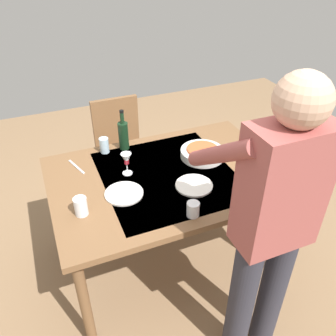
{
  "coord_description": "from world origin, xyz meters",
  "views": [
    {
      "loc": [
        0.7,
        1.69,
        2.09
      ],
      "look_at": [
        0.0,
        0.0,
        0.83
      ],
      "focal_mm": 37.4,
      "sensor_mm": 36.0,
      "label": 1
    }
  ],
  "objects_px": {
    "water_cup_near_left": "(270,185)",
    "dinner_plate_near": "(194,185)",
    "serving_bowl_pasta": "(202,153)",
    "dinner_plate_far": "(124,193)",
    "water_cup_far_right": "(81,206)",
    "dining_table": "(168,184)",
    "person_server": "(271,223)",
    "water_cup_far_left": "(193,209)",
    "water_cup_near_right": "(104,145)",
    "chair_near": "(120,144)",
    "wine_bottle": "(123,135)",
    "wine_glass_left": "(126,160)"
  },
  "relations": [
    {
      "from": "water_cup_near_left",
      "to": "water_cup_near_right",
      "type": "relative_size",
      "value": 0.89
    },
    {
      "from": "serving_bowl_pasta",
      "to": "dinner_plate_near",
      "type": "xyz_separation_m",
      "value": [
        0.2,
        0.28,
        -0.03
      ]
    },
    {
      "from": "water_cup_far_left",
      "to": "water_cup_far_right",
      "type": "relative_size",
      "value": 0.78
    },
    {
      "from": "water_cup_far_right",
      "to": "dinner_plate_far",
      "type": "bearing_deg",
      "value": -163.32
    },
    {
      "from": "person_server",
      "to": "water_cup_near_right",
      "type": "bearing_deg",
      "value": -67.27
    },
    {
      "from": "chair_near",
      "to": "serving_bowl_pasta",
      "type": "xyz_separation_m",
      "value": [
        -0.38,
        0.79,
        0.28
      ]
    },
    {
      "from": "dining_table",
      "to": "water_cup_near_left",
      "type": "xyz_separation_m",
      "value": [
        -0.49,
        0.4,
        0.12
      ]
    },
    {
      "from": "chair_near",
      "to": "wine_bottle",
      "type": "relative_size",
      "value": 3.07
    },
    {
      "from": "chair_near",
      "to": "water_cup_near_right",
      "type": "xyz_separation_m",
      "value": [
        0.23,
        0.48,
        0.3
      ]
    },
    {
      "from": "chair_near",
      "to": "serving_bowl_pasta",
      "type": "bearing_deg",
      "value": 115.63
    },
    {
      "from": "water_cup_near_left",
      "to": "wine_bottle",
      "type": "bearing_deg",
      "value": -51.29
    },
    {
      "from": "person_server",
      "to": "serving_bowl_pasta",
      "type": "relative_size",
      "value": 5.63
    },
    {
      "from": "serving_bowl_pasta",
      "to": "dinner_plate_far",
      "type": "height_order",
      "value": "serving_bowl_pasta"
    },
    {
      "from": "dinner_plate_near",
      "to": "water_cup_near_left",
      "type": "bearing_deg",
      "value": 150.46
    },
    {
      "from": "water_cup_near_right",
      "to": "water_cup_far_left",
      "type": "relative_size",
      "value": 1.29
    },
    {
      "from": "chair_near",
      "to": "wine_glass_left",
      "type": "xyz_separation_m",
      "value": [
        0.16,
        0.79,
        0.35
      ]
    },
    {
      "from": "wine_glass_left",
      "to": "chair_near",
      "type": "bearing_deg",
      "value": -101.24
    },
    {
      "from": "water_cup_far_left",
      "to": "serving_bowl_pasta",
      "type": "xyz_separation_m",
      "value": [
        -0.32,
        -0.52,
        -0.01
      ]
    },
    {
      "from": "dining_table",
      "to": "water_cup_far_right",
      "type": "bearing_deg",
      "value": 15.98
    },
    {
      "from": "wine_glass_left",
      "to": "water_cup_near_right",
      "type": "height_order",
      "value": "wine_glass_left"
    },
    {
      "from": "chair_near",
      "to": "water_cup_near_right",
      "type": "distance_m",
      "value": 0.61
    },
    {
      "from": "water_cup_far_right",
      "to": "wine_bottle",
      "type": "bearing_deg",
      "value": -125.34
    },
    {
      "from": "dining_table",
      "to": "serving_bowl_pasta",
      "type": "relative_size",
      "value": 4.98
    },
    {
      "from": "water_cup_near_right",
      "to": "serving_bowl_pasta",
      "type": "relative_size",
      "value": 0.37
    },
    {
      "from": "dinner_plate_near",
      "to": "water_cup_near_right",
      "type": "bearing_deg",
      "value": -55.63
    },
    {
      "from": "wine_glass_left",
      "to": "water_cup_near_right",
      "type": "relative_size",
      "value": 1.38
    },
    {
      "from": "water_cup_near_right",
      "to": "dinner_plate_near",
      "type": "bearing_deg",
      "value": 124.37
    },
    {
      "from": "water_cup_near_left",
      "to": "dining_table",
      "type": "bearing_deg",
      "value": -38.97
    },
    {
      "from": "water_cup_near_right",
      "to": "serving_bowl_pasta",
      "type": "xyz_separation_m",
      "value": [
        -0.61,
        0.32,
        -0.02
      ]
    },
    {
      "from": "water_cup_far_left",
      "to": "wine_glass_left",
      "type": "bearing_deg",
      "value": -67.29
    },
    {
      "from": "water_cup_far_left",
      "to": "water_cup_far_right",
      "type": "distance_m",
      "value": 0.61
    },
    {
      "from": "wine_glass_left",
      "to": "water_cup_far_left",
      "type": "distance_m",
      "value": 0.57
    },
    {
      "from": "chair_near",
      "to": "person_server",
      "type": "bearing_deg",
      "value": 99.33
    },
    {
      "from": "serving_bowl_pasta",
      "to": "water_cup_far_right",
      "type": "bearing_deg",
      "value": 17.16
    },
    {
      "from": "dining_table",
      "to": "water_cup_far_left",
      "type": "relative_size",
      "value": 17.53
    },
    {
      "from": "dining_table",
      "to": "person_server",
      "type": "bearing_deg",
      "value": 104.0
    },
    {
      "from": "wine_glass_left",
      "to": "water_cup_far_right",
      "type": "xyz_separation_m",
      "value": [
        0.35,
        0.28,
        -0.05
      ]
    },
    {
      "from": "water_cup_far_right",
      "to": "serving_bowl_pasta",
      "type": "height_order",
      "value": "water_cup_far_right"
    },
    {
      "from": "dinner_plate_near",
      "to": "dinner_plate_far",
      "type": "distance_m",
      "value": 0.43
    },
    {
      "from": "dining_table",
      "to": "dinner_plate_near",
      "type": "height_order",
      "value": "dinner_plate_near"
    },
    {
      "from": "dining_table",
      "to": "dinner_plate_near",
      "type": "bearing_deg",
      "value": 119.75
    },
    {
      "from": "wine_glass_left",
      "to": "dinner_plate_far",
      "type": "distance_m",
      "value": 0.24
    },
    {
      "from": "water_cup_near_right",
      "to": "water_cup_near_left",
      "type": "bearing_deg",
      "value": 134.29
    },
    {
      "from": "dining_table",
      "to": "water_cup_near_right",
      "type": "bearing_deg",
      "value": -53.84
    },
    {
      "from": "chair_near",
      "to": "water_cup_far_right",
      "type": "height_order",
      "value": "chair_near"
    },
    {
      "from": "dinner_plate_far",
      "to": "water_cup_near_left",
      "type": "bearing_deg",
      "value": 159.13
    },
    {
      "from": "wine_bottle",
      "to": "water_cup_far_right",
      "type": "bearing_deg",
      "value": 54.66
    },
    {
      "from": "wine_bottle",
      "to": "dinner_plate_near",
      "type": "height_order",
      "value": "wine_bottle"
    },
    {
      "from": "water_cup_near_left",
      "to": "dinner_plate_near",
      "type": "relative_size",
      "value": 0.42
    },
    {
      "from": "chair_near",
      "to": "dining_table",
      "type": "bearing_deg",
      "value": 95.17
    }
  ]
}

